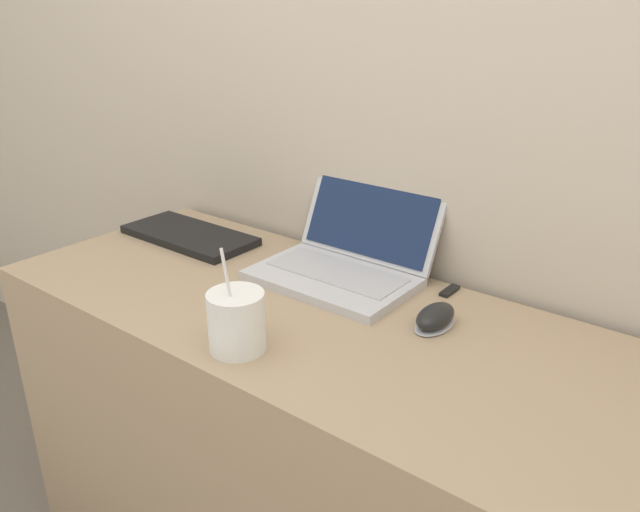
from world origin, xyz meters
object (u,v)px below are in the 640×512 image
at_px(computer_mouse, 435,317).
at_px(usb_stick, 450,291).
at_px(laptop, 347,255).
at_px(external_keyboard, 189,235).
at_px(drink_cup, 237,320).

xyz_separation_m(computer_mouse, usb_stick, (-0.05, 0.15, -0.01)).
height_order(laptop, external_keyboard, laptop).
xyz_separation_m(external_keyboard, usb_stick, (0.68, 0.13, -0.01)).
bearing_deg(external_keyboard, computer_mouse, -1.83).
distance_m(computer_mouse, external_keyboard, 0.73).
relative_size(drink_cup, computer_mouse, 1.74).
distance_m(drink_cup, computer_mouse, 0.38).
relative_size(computer_mouse, usb_stick, 1.86).
xyz_separation_m(computer_mouse, external_keyboard, (-0.73, 0.02, -0.01)).
distance_m(laptop, usb_stick, 0.24).
xyz_separation_m(drink_cup, external_keyboard, (-0.49, 0.32, -0.05)).
bearing_deg(computer_mouse, external_keyboard, 178.17).
relative_size(drink_cup, usb_stick, 3.24).
bearing_deg(usb_stick, drink_cup, -113.45).
height_order(laptop, drink_cup, laptop).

